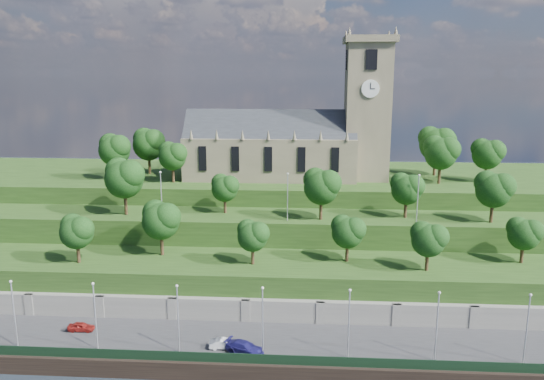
# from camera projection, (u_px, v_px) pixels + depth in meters

# --- Properties ---
(promenade) EXTENTS (160.00, 12.00, 2.00)m
(promenade) POSITION_uv_depth(u_px,v_px,m) (281.00, 348.00, 66.22)
(promenade) COLOR #2D2D30
(promenade) RESTS_ON ground
(quay_wall) EXTENTS (160.00, 0.50, 2.20)m
(quay_wall) POSITION_uv_depth(u_px,v_px,m) (278.00, 375.00, 60.31)
(quay_wall) COLOR black
(quay_wall) RESTS_ON ground
(fence) EXTENTS (160.00, 0.10, 1.20)m
(fence) POSITION_uv_depth(u_px,v_px,m) (279.00, 360.00, 60.62)
(fence) COLOR black
(fence) RESTS_ON promenade
(retaining_wall) EXTENTS (160.00, 2.10, 5.00)m
(retaining_wall) POSITION_uv_depth(u_px,v_px,m) (283.00, 316.00, 71.72)
(retaining_wall) COLOR slate
(retaining_wall) RESTS_ON ground
(embankment_lower) EXTENTS (160.00, 12.00, 8.00)m
(embankment_lower) POSITION_uv_depth(u_px,v_px,m) (285.00, 288.00, 77.27)
(embankment_lower) COLOR #203E14
(embankment_lower) RESTS_ON ground
(embankment_upper) EXTENTS (160.00, 10.00, 12.00)m
(embankment_upper) POSITION_uv_depth(u_px,v_px,m) (288.00, 251.00, 87.56)
(embankment_upper) COLOR #203E14
(embankment_upper) RESTS_ON ground
(hilltop) EXTENTS (160.00, 32.00, 15.00)m
(hilltop) POSITION_uv_depth(u_px,v_px,m) (292.00, 210.00, 107.70)
(hilltop) COLOR #203E14
(hilltop) RESTS_ON ground
(church) EXTENTS (38.60, 12.35, 27.60)m
(church) POSITION_uv_depth(u_px,v_px,m) (296.00, 139.00, 100.50)
(church) COLOR #6D634C
(church) RESTS_ON hilltop
(trees_lower) EXTENTS (68.66, 9.16, 8.30)m
(trees_lower) POSITION_uv_depth(u_px,v_px,m) (276.00, 229.00, 75.63)
(trees_lower) COLOR #342314
(trees_lower) RESTS_ON embankment_lower
(trees_upper) EXTENTS (64.55, 7.93, 9.32)m
(trees_upper) POSITION_uv_depth(u_px,v_px,m) (294.00, 183.00, 83.98)
(trees_upper) COLOR #342314
(trees_upper) RESTS_ON embankment_upper
(trees_hilltop) EXTENTS (75.15, 15.73, 9.59)m
(trees_hilltop) POSITION_uv_depth(u_px,v_px,m) (304.00, 148.00, 99.82)
(trees_hilltop) COLOR #342314
(trees_hilltop) RESTS_ON hilltop
(lamp_posts_promenade) EXTENTS (60.36, 0.36, 8.68)m
(lamp_posts_promenade) POSITION_uv_depth(u_px,v_px,m) (263.00, 316.00, 61.66)
(lamp_posts_promenade) COLOR #B2B2B7
(lamp_posts_promenade) RESTS_ON promenade
(lamp_posts_upper) EXTENTS (40.36, 0.36, 7.68)m
(lamp_posts_upper) POSITION_uv_depth(u_px,v_px,m) (288.00, 193.00, 82.39)
(lamp_posts_upper) COLOR #B2B2B7
(lamp_posts_upper) RESTS_ON embankment_upper
(car_left) EXTENTS (3.41, 1.45, 1.15)m
(car_left) POSITION_uv_depth(u_px,v_px,m) (81.00, 327.00, 68.55)
(car_left) COLOR maroon
(car_left) RESTS_ON promenade
(car_middle) EXTENTS (3.70, 1.60, 1.18)m
(car_middle) POSITION_uv_depth(u_px,v_px,m) (224.00, 344.00, 64.24)
(car_middle) COLOR silver
(car_middle) RESTS_ON promenade
(car_right) EXTENTS (5.20, 3.67, 1.40)m
(car_right) POSITION_uv_depth(u_px,v_px,m) (245.00, 348.00, 63.10)
(car_right) COLOR navy
(car_right) RESTS_ON promenade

